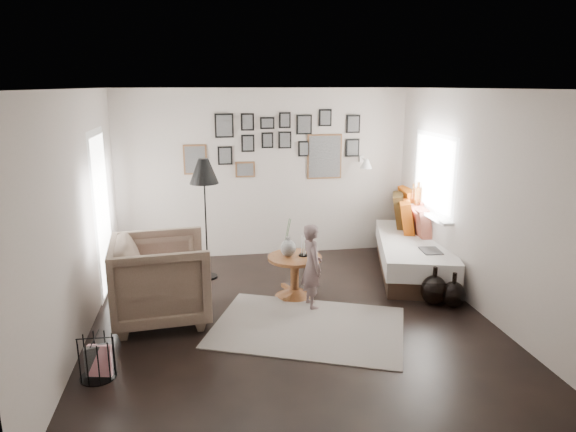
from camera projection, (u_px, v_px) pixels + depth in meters
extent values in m
plane|color=black|center=(291.00, 318.00, 5.99)|extent=(4.80, 4.80, 0.00)
plane|color=#AEA298|center=(264.00, 174.00, 7.96)|extent=(4.50, 0.00, 4.50)
plane|color=#AEA298|center=(354.00, 294.00, 3.38)|extent=(4.50, 0.00, 4.50)
plane|color=#AEA298|center=(77.00, 218.00, 5.30)|extent=(0.00, 4.80, 4.80)
plane|color=#AEA298|center=(479.00, 202.00, 6.03)|extent=(0.00, 4.80, 4.80)
plane|color=white|center=(291.00, 89.00, 5.35)|extent=(4.80, 4.80, 0.00)
plane|color=white|center=(102.00, 214.00, 6.52)|extent=(0.00, 2.14, 2.14)
plane|color=white|center=(102.00, 214.00, 6.52)|extent=(0.00, 1.88, 1.88)
plane|color=white|center=(102.00, 214.00, 6.52)|extent=(0.00, 1.93, 1.93)
plane|color=white|center=(434.00, 173.00, 7.14)|extent=(0.00, 1.30, 1.30)
plane|color=white|center=(434.00, 173.00, 7.14)|extent=(0.00, 1.14, 1.14)
cube|color=white|center=(427.00, 213.00, 7.27)|extent=(0.15, 1.32, 0.04)
cylinder|color=#8C4C14|center=(418.00, 197.00, 7.57)|extent=(0.10, 0.10, 0.28)
cylinder|color=#8C4C14|center=(413.00, 196.00, 7.74)|extent=(0.08, 0.08, 0.22)
cube|color=brown|center=(195.00, 160.00, 7.72)|extent=(0.35, 0.03, 0.45)
cube|color=black|center=(195.00, 160.00, 7.70)|extent=(0.30, 0.01, 0.40)
cube|color=black|center=(224.00, 126.00, 7.66)|extent=(0.28, 0.03, 0.36)
cube|color=black|center=(224.00, 126.00, 7.65)|extent=(0.23, 0.01, 0.31)
cube|color=black|center=(225.00, 156.00, 7.78)|extent=(0.22, 0.03, 0.28)
cube|color=black|center=(225.00, 156.00, 7.76)|extent=(0.17, 0.01, 0.23)
cube|color=black|center=(247.00, 122.00, 7.71)|extent=(0.20, 0.03, 0.26)
cube|color=black|center=(248.00, 122.00, 7.69)|extent=(0.15, 0.01, 0.21)
cube|color=black|center=(248.00, 143.00, 7.79)|extent=(0.20, 0.03, 0.26)
cube|color=black|center=(248.00, 143.00, 7.77)|extent=(0.15, 0.01, 0.21)
cube|color=black|center=(267.00, 123.00, 7.76)|extent=(0.22, 0.03, 0.18)
cube|color=black|center=(267.00, 123.00, 7.75)|extent=(0.17, 0.01, 0.13)
cube|color=black|center=(267.00, 140.00, 7.83)|extent=(0.18, 0.03, 0.24)
cube|color=black|center=(268.00, 140.00, 7.81)|extent=(0.13, 0.01, 0.19)
cube|color=black|center=(285.00, 120.00, 7.80)|extent=(0.18, 0.03, 0.24)
cube|color=black|center=(285.00, 120.00, 7.78)|extent=(0.13, 0.01, 0.19)
cube|color=black|center=(285.00, 140.00, 7.87)|extent=(0.20, 0.03, 0.26)
cube|color=black|center=(285.00, 140.00, 7.85)|extent=(0.15, 0.01, 0.21)
cube|color=black|center=(304.00, 125.00, 7.86)|extent=(0.24, 0.03, 0.30)
cube|color=black|center=(304.00, 125.00, 7.84)|extent=(0.19, 0.01, 0.25)
cube|color=black|center=(304.00, 149.00, 7.95)|extent=(0.18, 0.03, 0.24)
cube|color=black|center=(304.00, 149.00, 7.94)|extent=(0.13, 0.01, 0.19)
cube|color=brown|center=(324.00, 157.00, 8.04)|extent=(0.55, 0.03, 0.70)
cube|color=black|center=(325.00, 157.00, 8.02)|extent=(0.50, 0.01, 0.65)
cube|color=black|center=(325.00, 118.00, 7.89)|extent=(0.20, 0.03, 0.26)
cube|color=black|center=(325.00, 118.00, 7.87)|extent=(0.15, 0.01, 0.21)
cube|color=black|center=(353.00, 124.00, 7.99)|extent=(0.22, 0.03, 0.28)
cube|color=black|center=(353.00, 124.00, 7.97)|extent=(0.17, 0.01, 0.23)
cube|color=black|center=(352.00, 148.00, 8.08)|extent=(0.22, 0.03, 0.28)
cube|color=black|center=(353.00, 148.00, 8.06)|extent=(0.17, 0.01, 0.23)
cube|color=brown|center=(245.00, 169.00, 7.88)|extent=(0.30, 0.03, 0.24)
cube|color=black|center=(245.00, 170.00, 7.86)|extent=(0.25, 0.01, 0.19)
cube|color=white|center=(361.00, 159.00, 8.13)|extent=(0.06, 0.04, 0.10)
cylinder|color=white|center=(364.00, 159.00, 8.01)|extent=(0.02, 0.24, 0.02)
cone|color=white|center=(366.00, 164.00, 7.91)|extent=(0.18, 0.18, 0.14)
cube|color=beige|center=(308.00, 327.00, 5.75)|extent=(2.48, 2.14, 0.01)
cone|color=brown|center=(295.00, 292.00, 6.60)|extent=(0.51, 0.51, 0.10)
cylinder|color=brown|center=(295.00, 276.00, 6.54)|extent=(0.11, 0.11, 0.39)
cylinder|color=brown|center=(295.00, 258.00, 6.48)|extent=(0.68, 0.68, 0.04)
ellipsoid|color=black|center=(288.00, 248.00, 6.46)|extent=(0.20, 0.20, 0.21)
cylinder|color=black|center=(288.00, 238.00, 6.43)|extent=(0.06, 0.06, 0.04)
cylinder|color=black|center=(303.00, 255.00, 6.49)|extent=(0.12, 0.12, 0.02)
cube|color=black|center=(413.00, 264.00, 7.43)|extent=(1.41, 2.25, 0.24)
cube|color=beige|center=(414.00, 248.00, 7.37)|extent=(1.48, 2.32, 0.26)
cube|color=#BB490A|center=(395.00, 207.00, 8.09)|extent=(0.33, 0.64, 0.61)
cube|color=#372611|center=(388.00, 211.00, 7.97)|extent=(0.43, 0.60, 0.55)
cube|color=maroon|center=(410.00, 214.00, 7.85)|extent=(0.26, 0.54, 0.52)
cube|color=#BB490A|center=(400.00, 217.00, 7.67)|extent=(0.39, 0.56, 0.50)
cube|color=maroon|center=(416.00, 222.00, 7.51)|extent=(0.26, 0.48, 0.46)
cube|color=black|center=(431.00, 251.00, 6.81)|extent=(0.27, 0.35, 0.02)
imported|color=brown|center=(161.00, 279.00, 5.85)|extent=(1.17, 1.14, 0.98)
cube|color=white|center=(164.00, 278.00, 5.90)|extent=(0.47, 0.48, 0.20)
cylinder|color=black|center=(208.00, 277.00, 7.24)|extent=(0.26, 0.26, 0.03)
cylinder|color=black|center=(206.00, 226.00, 7.06)|extent=(0.02, 0.02, 1.50)
cone|color=black|center=(204.00, 171.00, 6.87)|extent=(0.39, 0.39, 0.34)
cube|color=black|center=(97.00, 360.00, 4.73)|extent=(0.24, 0.15, 0.30)
cube|color=white|center=(100.00, 361.00, 4.71)|extent=(0.23, 0.12, 0.30)
ellipsoid|color=black|center=(434.00, 290.00, 6.31)|extent=(0.32, 0.32, 0.37)
cylinder|color=black|center=(435.00, 272.00, 6.25)|extent=(0.05, 0.05, 0.11)
ellipsoid|color=black|center=(453.00, 295.00, 6.24)|extent=(0.29, 0.29, 0.33)
cylinder|color=black|center=(455.00, 277.00, 6.18)|extent=(0.05, 0.05, 0.11)
imported|color=#675151|center=(312.00, 266.00, 6.17)|extent=(0.30, 0.41, 1.05)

